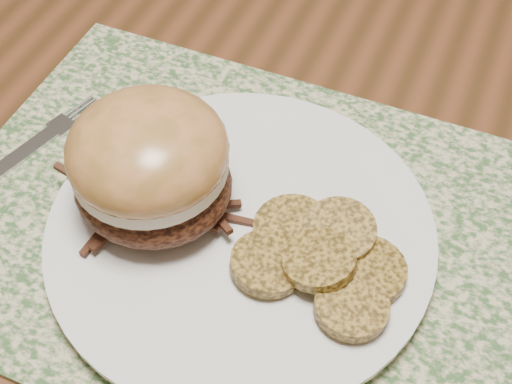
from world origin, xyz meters
TOP-DOWN VIEW (x-y plane):
  - dining_table at (0.00, 0.00)m, footprint 1.50×0.90m
  - placemat at (0.04, -0.14)m, footprint 0.45×0.33m
  - dinner_plate at (0.04, -0.15)m, footprint 0.26×0.26m
  - pork_sandwich at (-0.03, -0.15)m, footprint 0.14×0.14m
  - roasted_potatoes at (0.10, -0.16)m, footprint 0.13×0.12m
  - fork at (-0.15, -0.14)m, footprint 0.06×0.16m

SIDE VIEW (x-z plane):
  - dining_table at x=0.00m, z-range 0.30..1.05m
  - placemat at x=0.04m, z-range 0.75..0.75m
  - fork at x=-0.15m, z-range 0.75..0.76m
  - dinner_plate at x=0.04m, z-range 0.75..0.77m
  - roasted_potatoes at x=0.10m, z-range 0.76..0.79m
  - pork_sandwich at x=-0.03m, z-range 0.77..0.86m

